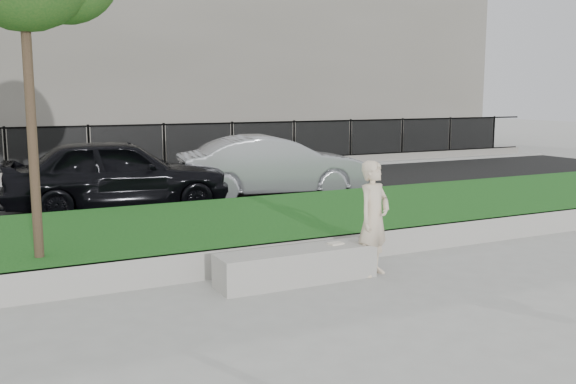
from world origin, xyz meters
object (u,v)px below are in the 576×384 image
man (374,218)px  car_dark (118,174)px  book (336,243)px  car_silver (273,166)px  stone_bench (297,266)px

man → car_dark: (-2.14, 6.31, 0.03)m
book → car_silver: (2.06, 6.41, 0.31)m
stone_bench → car_dark: 6.27m
book → car_silver: car_silver is taller
stone_bench → man: (1.11, -0.15, 0.57)m
stone_bench → man: 1.26m
book → car_dark: bearing=99.8°
car_dark → car_silver: car_dark is taller
stone_bench → car_silver: bearing=67.5°
stone_bench → car_silver: size_ratio=0.49×
stone_bench → man: bearing=-7.7°
car_dark → car_silver: bearing=-78.7°
stone_bench → book: size_ratio=11.09×
man → car_silver: bearing=56.0°
book → car_dark: (-1.64, 6.15, 0.36)m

